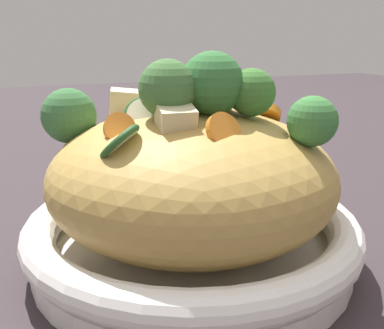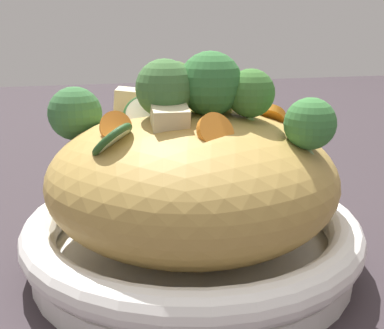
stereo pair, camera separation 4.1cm
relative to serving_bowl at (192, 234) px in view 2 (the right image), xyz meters
name	(u,v)px [view 2 (the right image)]	position (x,y,z in m)	size (l,w,h in m)	color
ground_plane	(192,259)	(0.00, 0.00, -0.03)	(3.00, 3.00, 0.00)	#332A2E
serving_bowl	(192,234)	(0.00, 0.00, 0.00)	(0.30, 0.30, 0.05)	white
noodle_heap	(192,178)	(0.00, 0.00, 0.05)	(0.25, 0.25, 0.13)	#B69248
broccoli_florets	(182,97)	(0.01, -0.01, 0.13)	(0.22, 0.19, 0.09)	#9DC16F
carrot_coins	(211,116)	(-0.02, -0.01, 0.11)	(0.17, 0.18, 0.04)	orange
zucchini_slices	(127,128)	(0.06, 0.02, 0.11)	(0.07, 0.08, 0.04)	beige
chicken_chunks	(166,107)	(0.02, -0.02, 0.12)	(0.10, 0.13, 0.04)	beige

